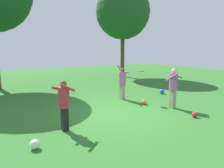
{
  "coord_description": "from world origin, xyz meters",
  "views": [
    {
      "loc": [
        -3.98,
        -6.62,
        2.51
      ],
      "look_at": [
        0.5,
        0.51,
        1.05
      ],
      "focal_mm": 32.9,
      "sensor_mm": 36.0,
      "label": 1
    }
  ],
  "objects_px": {
    "person_bystander": "(64,101)",
    "ball_blue": "(162,92)",
    "person_thrower": "(122,81)",
    "ball_red": "(195,115)",
    "ball_orange": "(144,102)",
    "frisbee": "(141,72)",
    "person_catcher": "(173,85)",
    "tree_far_right": "(123,12)",
    "ball_white": "(35,144)"
  },
  "relations": [
    {
      "from": "person_bystander",
      "to": "ball_red",
      "type": "bearing_deg",
      "value": -35.56
    },
    {
      "from": "person_bystander",
      "to": "ball_white",
      "type": "bearing_deg",
      "value": -163.08
    },
    {
      "from": "person_thrower",
      "to": "person_catcher",
      "type": "relative_size",
      "value": 1.02
    },
    {
      "from": "person_thrower",
      "to": "tree_far_right",
      "type": "distance_m",
      "value": 9.63
    },
    {
      "from": "person_catcher",
      "to": "ball_white",
      "type": "xyz_separation_m",
      "value": [
        -5.77,
        -0.68,
        -0.88
      ]
    },
    {
      "from": "person_catcher",
      "to": "frisbee",
      "type": "xyz_separation_m",
      "value": [
        -0.49,
        1.5,
        0.45
      ]
    },
    {
      "from": "frisbee",
      "to": "person_catcher",
      "type": "bearing_deg",
      "value": -72.09
    },
    {
      "from": "person_catcher",
      "to": "ball_blue",
      "type": "bearing_deg",
      "value": -54.73
    },
    {
      "from": "person_catcher",
      "to": "frisbee",
      "type": "bearing_deg",
      "value": 0.0
    },
    {
      "from": "person_catcher",
      "to": "person_bystander",
      "type": "xyz_separation_m",
      "value": [
        -4.72,
        0.08,
        -0.07
      ]
    },
    {
      "from": "ball_blue",
      "to": "ball_white",
      "type": "height_order",
      "value": "ball_blue"
    },
    {
      "from": "ball_white",
      "to": "frisbee",
      "type": "bearing_deg",
      "value": 22.4
    },
    {
      "from": "person_thrower",
      "to": "ball_orange",
      "type": "height_order",
      "value": "person_thrower"
    },
    {
      "from": "person_thrower",
      "to": "ball_blue",
      "type": "bearing_deg",
      "value": 59.65
    },
    {
      "from": "person_bystander",
      "to": "frisbee",
      "type": "xyz_separation_m",
      "value": [
        4.23,
        1.42,
        0.53
      ]
    },
    {
      "from": "frisbee",
      "to": "tree_far_right",
      "type": "distance_m",
      "value": 9.85
    },
    {
      "from": "person_catcher",
      "to": "ball_blue",
      "type": "relative_size",
      "value": 6.46
    },
    {
      "from": "person_catcher",
      "to": "ball_white",
      "type": "distance_m",
      "value": 5.88
    },
    {
      "from": "person_thrower",
      "to": "ball_white",
      "type": "xyz_separation_m",
      "value": [
        -4.84,
        -3.07,
        -0.81
      ]
    },
    {
      "from": "ball_blue",
      "to": "ball_white",
      "type": "xyz_separation_m",
      "value": [
        -7.44,
        -2.91,
        -0.01
      ]
    },
    {
      "from": "person_catcher",
      "to": "tree_far_right",
      "type": "bearing_deg",
      "value": -40.66
    },
    {
      "from": "ball_blue",
      "to": "ball_orange",
      "type": "distance_m",
      "value": 2.6
    },
    {
      "from": "person_catcher",
      "to": "ball_orange",
      "type": "relative_size",
      "value": 7.45
    },
    {
      "from": "frisbee",
      "to": "ball_red",
      "type": "height_order",
      "value": "frisbee"
    },
    {
      "from": "ball_blue",
      "to": "tree_far_right",
      "type": "xyz_separation_m",
      "value": [
        2.23,
        7.07,
        5.46
      ]
    },
    {
      "from": "ball_red",
      "to": "tree_far_right",
      "type": "relative_size",
      "value": 0.03
    },
    {
      "from": "ball_blue",
      "to": "person_bystander",
      "type": "bearing_deg",
      "value": -161.36
    },
    {
      "from": "person_bystander",
      "to": "ball_orange",
      "type": "height_order",
      "value": "person_bystander"
    },
    {
      "from": "ball_red",
      "to": "ball_white",
      "type": "distance_m",
      "value": 5.55
    },
    {
      "from": "tree_far_right",
      "to": "ball_red",
      "type": "bearing_deg",
      "value": -111.42
    },
    {
      "from": "person_catcher",
      "to": "tree_far_right",
      "type": "relative_size",
      "value": 0.21
    },
    {
      "from": "ball_red",
      "to": "ball_blue",
      "type": "bearing_deg",
      "value": 61.31
    },
    {
      "from": "ball_white",
      "to": "tree_far_right",
      "type": "height_order",
      "value": "tree_far_right"
    },
    {
      "from": "frisbee",
      "to": "ball_orange",
      "type": "height_order",
      "value": "frisbee"
    },
    {
      "from": "person_bystander",
      "to": "ball_white",
      "type": "distance_m",
      "value": 1.53
    },
    {
      "from": "person_bystander",
      "to": "ball_red",
      "type": "xyz_separation_m",
      "value": [
        4.46,
        -1.36,
        -0.82
      ]
    },
    {
      "from": "ball_red",
      "to": "ball_orange",
      "type": "distance_m",
      "value": 2.38
    },
    {
      "from": "frisbee",
      "to": "ball_orange",
      "type": "relative_size",
      "value": 1.55
    },
    {
      "from": "person_catcher",
      "to": "ball_red",
      "type": "relative_size",
      "value": 8.28
    },
    {
      "from": "ball_blue",
      "to": "ball_white",
      "type": "distance_m",
      "value": 7.99
    },
    {
      "from": "ball_red",
      "to": "frisbee",
      "type": "bearing_deg",
      "value": 94.75
    },
    {
      "from": "person_bystander",
      "to": "ball_blue",
      "type": "height_order",
      "value": "person_bystander"
    },
    {
      "from": "person_bystander",
      "to": "tree_far_right",
      "type": "distance_m",
      "value": 13.45
    },
    {
      "from": "ball_orange",
      "to": "ball_white",
      "type": "bearing_deg",
      "value": -161.23
    },
    {
      "from": "ball_orange",
      "to": "tree_far_right",
      "type": "relative_size",
      "value": 0.03
    },
    {
      "from": "person_catcher",
      "to": "ball_white",
      "type": "bearing_deg",
      "value": 78.8
    },
    {
      "from": "frisbee",
      "to": "ball_red",
      "type": "relative_size",
      "value": 1.72
    },
    {
      "from": "person_thrower",
      "to": "ball_white",
      "type": "bearing_deg",
      "value": -84.29
    },
    {
      "from": "person_bystander",
      "to": "tree_far_right",
      "type": "bearing_deg",
      "value": 28.34
    },
    {
      "from": "ball_white",
      "to": "person_bystander",
      "type": "bearing_deg",
      "value": 35.52
    }
  ]
}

